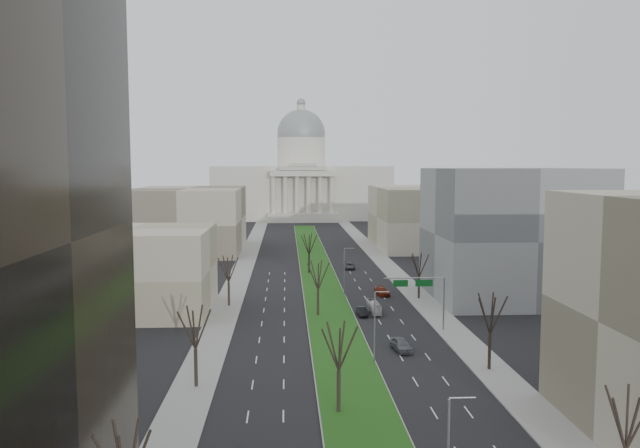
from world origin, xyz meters
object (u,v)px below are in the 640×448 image
object	(u,v)px
car_black	(362,312)
box_van	(374,307)
car_grey_far	(350,266)
car_grey_near	(401,344)
car_red	(382,291)

from	to	relation	value
car_black	box_van	world-z (taller)	box_van
box_van	car_grey_far	bearing A→B (deg)	87.84
car_grey_near	box_van	bearing A→B (deg)	84.56
car_grey_far	box_van	bearing A→B (deg)	-84.54
car_grey_far	box_van	distance (m)	43.96
car_grey_near	car_grey_far	bearing A→B (deg)	82.99
car_black	car_red	size ratio (longest dim) A/B	0.83
car_red	box_van	world-z (taller)	box_van
car_red	car_grey_far	distance (m)	30.25
car_black	car_grey_near	bearing A→B (deg)	-83.80
car_red	car_grey_near	bearing A→B (deg)	-102.61
car_grey_near	car_grey_far	size ratio (longest dim) A/B	1.01
car_black	box_van	bearing A→B (deg)	39.62
car_red	car_black	bearing A→B (deg)	-117.84
car_black	car_red	world-z (taller)	car_red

